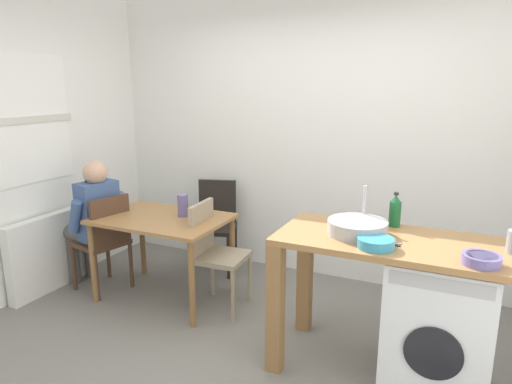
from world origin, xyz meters
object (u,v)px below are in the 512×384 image
Objects in this scene: vase at (183,205)px; washing_machine at (438,322)px; seated_person at (93,217)px; colander at (482,259)px; mixing_bowl at (376,242)px; dining_table at (162,228)px; chair_person_seat at (105,238)px; chair_opposite at (213,249)px; chair_spare_by_wall at (216,220)px; bottle_tall_green at (395,211)px.

washing_machine is at bearing -10.15° from vase.
seated_person is 6.00× the size of colander.
seated_person is 3.18m from colander.
seated_person is at bearing 171.34° from mixing_bowl.
washing_machine is 2.17m from vase.
seated_person is 0.89m from vase.
dining_table is 5.77× the size of vase.
colander is 2.37m from vase.
vase is at bearing 33.69° from dining_table.
chair_person_seat reaches higher than washing_machine.
washing_machine is at bearing 75.88° from chair_opposite.
seated_person is at bearing -87.82° from chair_opposite.
chair_spare_by_wall is at bearing -155.15° from chair_opposite.
chair_person_seat is at bearing 176.75° from washing_machine.
chair_opposite is 2.09m from colander.
vase is (-2.10, 0.38, 0.41)m from washing_machine.
chair_spare_by_wall is at bearing -29.19° from seated_person.
washing_machine is at bearing -7.00° from dining_table.
colander is at bearing -43.12° from bottle_tall_green.
chair_spare_by_wall is at bearing 84.23° from dining_table.
washing_machine is at bearing -80.41° from seated_person.
vase is at bearing -64.71° from seated_person.
chair_person_seat is 4.50× the size of colander.
chair_spare_by_wall is at bearing 145.40° from mixing_bowl.
dining_table is 1.22× the size of chair_person_seat.
bottle_tall_green is at bearing 140.94° from washing_machine.
bottle_tall_green is at bearing -74.93° from seated_person.
vase is at bearing 169.85° from washing_machine.
bottle_tall_green is 1.17× the size of colander.
dining_table is 0.26m from vase.
washing_machine is (2.80, -0.16, -0.08)m from chair_person_seat.
washing_machine is (2.25, -0.28, -0.21)m from dining_table.
vase reaches higher than washing_machine.
bottle_tall_green reaches higher than mixing_bowl.
seated_person reaches higher than bottle_tall_green.
mixing_bowl is (-0.37, -0.20, 0.52)m from washing_machine.
washing_machine is at bearing -39.06° from bottle_tall_green.
mixing_bowl reaches higher than washing_machine.
chair_opposite is at bearing 101.46° from chair_spare_by_wall.
seated_person is at bearing 172.50° from colander.
chair_person_seat is 3.04m from colander.
chair_opposite is 4.72× the size of vase.
chair_person_seat is 0.75× the size of seated_person.
chair_opposite is 1.53m from bottle_tall_green.
bottle_tall_green is (2.46, 0.11, 0.52)m from chair_person_seat.
vase is (-0.33, 0.06, 0.33)m from chair_opposite.
seated_person is at bearing 30.16° from chair_spare_by_wall.
chair_person_seat is at bearing -90.00° from seated_person.
bottle_tall_green is at bearing 84.22° from chair_opposite.
chair_spare_by_wall is at bearing 151.83° from colander.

